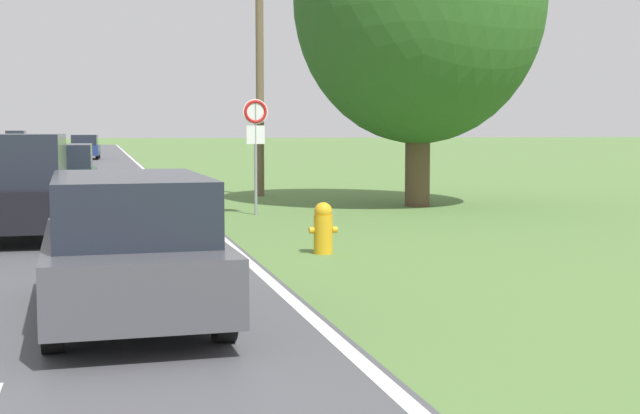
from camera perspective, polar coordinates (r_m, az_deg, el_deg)
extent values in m
cube|color=white|center=(15.11, -17.06, -2.98)|extent=(0.12, 3.00, 0.00)
cube|color=white|center=(24.05, -15.92, -0.05)|extent=(0.12, 3.00, 0.00)
cube|color=white|center=(33.02, -15.40, 1.30)|extent=(0.12, 3.00, 0.00)
cube|color=white|center=(42.01, -15.10, 2.07)|extent=(0.12, 3.00, 0.00)
cube|color=white|center=(51.00, -14.91, 2.56)|extent=(0.12, 3.00, 0.00)
cube|color=white|center=(59.99, -14.77, 2.91)|extent=(0.12, 3.00, 0.00)
cube|color=white|center=(68.99, -14.67, 3.17)|extent=(0.12, 3.00, 0.00)
cube|color=white|center=(77.98, -14.60, 3.37)|extent=(0.12, 3.00, 0.00)
cube|color=white|center=(86.98, -14.54, 3.52)|extent=(0.12, 3.00, 0.00)
cube|color=white|center=(95.98, -14.49, 3.65)|extent=(0.12, 3.00, 0.00)
cube|color=white|center=(104.97, -14.45, 3.76)|extent=(0.12, 3.00, 0.00)
cube|color=white|center=(78.31, -19.30, 3.25)|extent=(0.12, 3.00, 0.00)
cube|color=white|center=(87.28, -18.75, 3.42)|extent=(0.12, 3.00, 0.00)
cube|color=white|center=(96.25, -18.31, 3.56)|extent=(0.12, 3.00, 0.00)
cube|color=white|center=(105.22, -17.94, 3.68)|extent=(0.12, 3.00, 0.00)
cylinder|color=gold|center=(14.71, 0.21, -1.76)|extent=(0.31, 0.31, 0.64)
sphere|color=gold|center=(14.67, 0.21, -0.27)|extent=(0.30, 0.30, 0.30)
cylinder|color=gold|center=(14.75, 0.95, -1.46)|extent=(0.08, 0.11, 0.11)
cylinder|color=gold|center=(14.66, -0.54, -1.51)|extent=(0.08, 0.11, 0.11)
cylinder|color=gray|center=(21.35, -4.14, 3.13)|extent=(0.07, 0.07, 2.72)
cylinder|color=white|center=(21.32, -4.15, 6.11)|extent=(0.60, 0.02, 0.60)
torus|color=red|center=(21.31, -4.15, 6.11)|extent=(0.55, 0.07, 0.55)
cube|color=white|center=(21.32, -4.15, 4.63)|extent=(0.44, 0.02, 0.44)
cylinder|color=brown|center=(27.38, -3.88, 8.82)|extent=(0.24, 0.24, 7.75)
cylinder|color=brown|center=(23.81, 6.26, 3.24)|extent=(0.66, 0.66, 2.66)
cylinder|color=black|center=(8.72, -6.21, -6.59)|extent=(0.22, 0.62, 0.62)
cylinder|color=black|center=(8.61, -16.76, -6.93)|extent=(0.22, 0.62, 0.62)
cylinder|color=black|center=(11.31, -8.42, -3.94)|extent=(0.22, 0.62, 0.62)
cylinder|color=black|center=(11.22, -16.51, -4.16)|extent=(0.22, 0.62, 0.62)
cube|color=#47474C|center=(9.88, -12.05, -3.60)|extent=(1.91, 4.33, 0.64)
cube|color=#1E232D|center=(9.81, -12.12, 0.12)|extent=(1.66, 3.04, 0.64)
cylinder|color=black|center=(16.26, -16.25, -1.30)|extent=(0.21, 0.65, 0.65)
cylinder|color=black|center=(18.70, -15.83, -0.49)|extent=(0.21, 0.65, 0.65)
cube|color=black|center=(17.51, -18.66, 0.15)|extent=(1.86, 3.99, 0.72)
cube|color=#1E232D|center=(17.46, -18.74, 2.89)|extent=(1.63, 2.80, 0.95)
cylinder|color=black|center=(23.20, -14.40, 0.66)|extent=(0.21, 0.71, 0.71)
cylinder|color=black|center=(23.27, -18.11, 0.58)|extent=(0.21, 0.71, 0.71)
cylinder|color=black|center=(25.74, -14.32, 1.08)|extent=(0.21, 0.71, 0.71)
cylinder|color=black|center=(25.81, -17.66, 1.00)|extent=(0.21, 0.71, 0.71)
cube|color=#1E472D|center=(24.47, -16.14, 1.55)|extent=(1.74, 4.13, 0.68)
cube|color=#1E232D|center=(24.44, -16.17, 3.11)|extent=(1.52, 2.89, 0.66)
cylinder|color=black|center=(61.04, -14.08, 3.24)|extent=(0.22, 0.62, 0.61)
cylinder|color=black|center=(61.13, -15.64, 3.20)|extent=(0.22, 0.62, 0.61)
cylinder|color=black|center=(63.62, -13.98, 3.31)|extent=(0.22, 0.62, 0.61)
cylinder|color=black|center=(63.71, -15.48, 3.27)|extent=(0.22, 0.62, 0.61)
cube|color=navy|center=(62.36, -14.80, 3.54)|extent=(2.02, 4.24, 0.69)
cube|color=#1E232D|center=(62.35, -14.81, 4.17)|extent=(1.75, 2.98, 0.69)
cylinder|color=black|center=(85.22, -19.31, 3.59)|extent=(0.20, 0.68, 0.68)
cylinder|color=black|center=(85.09, -18.27, 3.62)|extent=(0.20, 0.68, 0.68)
cylinder|color=black|center=(82.64, -19.47, 3.55)|extent=(0.20, 0.68, 0.68)
cylinder|color=black|center=(82.51, -18.40, 3.58)|extent=(0.20, 0.68, 0.68)
cube|color=white|center=(83.85, -18.87, 3.82)|extent=(1.76, 4.19, 0.74)
cube|color=#1E232D|center=(83.84, -18.88, 4.36)|extent=(1.54, 2.93, 0.85)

